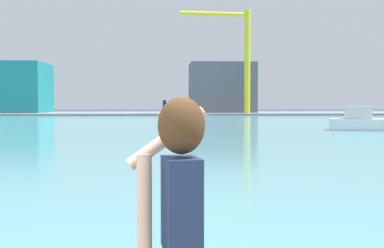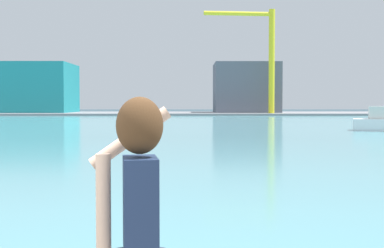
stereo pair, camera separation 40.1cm
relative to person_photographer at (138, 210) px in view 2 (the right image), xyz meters
name	(u,v)px [view 2 (the right image)]	position (x,y,z in m)	size (l,w,h in m)	color
ground_plane	(176,124)	(-1.00, 49.57, -1.57)	(220.00, 220.00, 0.00)	#334751
harbor_water	(177,123)	(-1.00, 51.57, -1.56)	(140.00, 100.00, 0.02)	#599EA8
far_shore_dock	(182,113)	(-1.00, 91.57, -1.38)	(140.00, 20.00, 0.36)	gray
person_photographer	(138,210)	(0.00, 0.00, 0.00)	(0.53, 0.55, 1.74)	#2D3342
warehouse_left	(35,88)	(-27.86, 93.39, 3.22)	(13.64, 13.10, 8.84)	teal
warehouse_right	(246,88)	(10.66, 93.47, 3.25)	(11.52, 11.19, 8.91)	slate
port_crane	(264,50)	(12.65, 84.72, 9.32)	(11.87, 2.00, 17.22)	yellow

